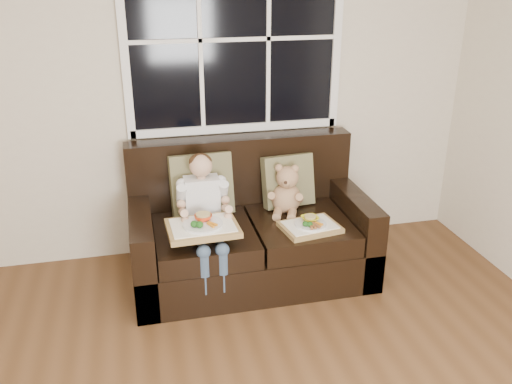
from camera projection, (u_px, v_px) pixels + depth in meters
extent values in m
cube|color=beige|center=(182.00, 83.00, 3.95)|extent=(4.50, 0.02, 2.70)
cube|color=black|center=(234.00, 39.00, 3.90)|extent=(1.50, 0.02, 1.25)
cube|color=white|center=(236.00, 128.00, 4.14)|extent=(1.58, 0.04, 0.06)
cube|color=white|center=(123.00, 43.00, 3.72)|extent=(0.06, 0.04, 1.37)
cube|color=white|center=(337.00, 37.00, 4.05)|extent=(0.06, 0.04, 1.37)
cube|color=white|center=(235.00, 39.00, 3.89)|extent=(1.50, 0.03, 0.03)
cube|color=black|center=(251.00, 257.00, 4.00)|extent=(1.70, 0.90, 0.30)
cube|color=black|center=(143.00, 251.00, 3.78)|extent=(0.15, 0.90, 0.60)
cube|color=black|center=(351.00, 228.00, 4.10)|extent=(0.15, 0.90, 0.60)
cube|color=black|center=(240.00, 179.00, 4.15)|extent=(1.70, 0.18, 0.66)
cube|color=black|center=(205.00, 240.00, 3.77)|extent=(0.68, 0.72, 0.15)
cube|color=black|center=(301.00, 230.00, 3.91)|extent=(0.68, 0.72, 0.15)
cube|color=#6C6843|center=(201.00, 184.00, 3.93)|extent=(0.46, 0.23, 0.46)
cube|color=#6C6843|center=(288.00, 181.00, 4.07)|extent=(0.41, 0.23, 0.40)
cube|color=silver|center=(202.00, 200.00, 3.79)|extent=(0.24, 0.15, 0.33)
sphere|color=tan|center=(201.00, 166.00, 3.68)|extent=(0.16, 0.16, 0.16)
ellipsoid|color=#382212|center=(200.00, 162.00, 3.68)|extent=(0.16, 0.16, 0.11)
cylinder|color=#374A61|center=(198.00, 230.00, 3.66)|extent=(0.09, 0.30, 0.09)
cylinder|color=#374A61|center=(215.00, 228.00, 3.69)|extent=(0.09, 0.30, 0.09)
cylinder|color=#374A61|center=(204.00, 273.00, 3.48)|extent=(0.08, 0.08, 0.28)
cylinder|color=#374A61|center=(223.00, 271.00, 3.51)|extent=(0.08, 0.08, 0.28)
cylinder|color=tan|center=(183.00, 203.00, 3.64)|extent=(0.06, 0.29, 0.23)
cylinder|color=tan|center=(225.00, 199.00, 3.70)|extent=(0.06, 0.29, 0.23)
ellipsoid|color=tan|center=(286.00, 198.00, 4.00)|extent=(0.27, 0.25, 0.23)
sphere|color=tan|center=(287.00, 177.00, 3.92)|extent=(0.21, 0.21, 0.16)
sphere|color=tan|center=(280.00, 169.00, 3.89)|extent=(0.06, 0.06, 0.06)
sphere|color=tan|center=(295.00, 168.00, 3.91)|extent=(0.06, 0.06, 0.06)
sphere|color=tan|center=(290.00, 183.00, 3.87)|extent=(0.06, 0.06, 0.06)
sphere|color=black|center=(291.00, 182.00, 3.84)|extent=(0.03, 0.03, 0.03)
cylinder|color=tan|center=(284.00, 215.00, 3.90)|extent=(0.10, 0.14, 0.06)
cylinder|color=tan|center=(298.00, 213.00, 3.93)|extent=(0.10, 0.14, 0.06)
cube|color=#AC874D|center=(203.00, 228.00, 3.52)|extent=(0.47, 0.37, 0.04)
cube|color=white|center=(203.00, 225.00, 3.51)|extent=(0.42, 0.31, 0.01)
cylinder|color=silver|center=(203.00, 224.00, 3.49)|extent=(0.26, 0.26, 0.02)
imported|color=#F74114|center=(203.00, 217.00, 3.53)|extent=(0.12, 0.12, 0.04)
cylinder|color=tan|center=(203.00, 216.00, 3.53)|extent=(0.10, 0.10, 0.02)
ellipsoid|color=#1E581B|center=(194.00, 224.00, 3.43)|extent=(0.05, 0.05, 0.04)
ellipsoid|color=#1E581B|center=(200.00, 225.00, 3.42)|extent=(0.05, 0.05, 0.04)
cylinder|color=orange|center=(211.00, 224.00, 3.45)|extent=(0.05, 0.07, 0.02)
cube|color=#AC874D|center=(310.00, 227.00, 3.75)|extent=(0.43, 0.35, 0.03)
cube|color=white|center=(310.00, 225.00, 3.74)|extent=(0.37, 0.30, 0.01)
cylinder|color=silver|center=(311.00, 224.00, 3.73)|extent=(0.22, 0.22, 0.01)
imported|color=yellow|center=(310.00, 219.00, 3.76)|extent=(0.13, 0.13, 0.03)
cylinder|color=tan|center=(310.00, 218.00, 3.76)|extent=(0.08, 0.08, 0.02)
ellipsoid|color=#1E581B|center=(305.00, 224.00, 3.68)|extent=(0.04, 0.04, 0.04)
ellipsoid|color=#1E581B|center=(310.00, 224.00, 3.67)|extent=(0.04, 0.04, 0.04)
cylinder|color=orange|center=(318.00, 224.00, 3.70)|extent=(0.04, 0.06, 0.01)
cylinder|color=brown|center=(313.00, 226.00, 3.67)|extent=(0.03, 0.08, 0.02)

